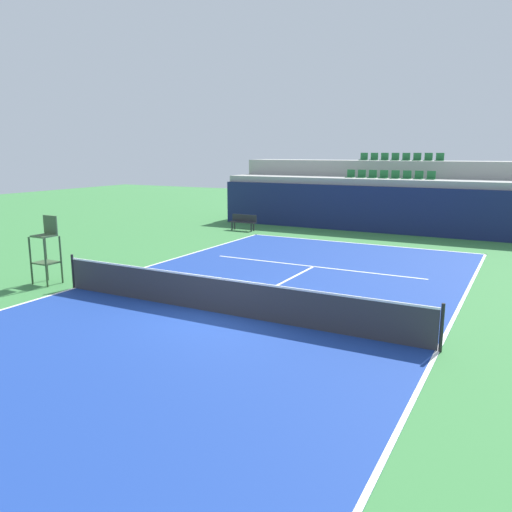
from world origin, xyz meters
TOP-DOWN VIEW (x-y plane):
  - ground_plane at (0.00, 0.00)m, footprint 80.00×80.00m
  - court_surface at (0.00, 0.00)m, footprint 11.00×24.00m
  - baseline_far at (0.00, 11.95)m, footprint 11.00×0.10m
  - sideline_left at (-5.45, 0.00)m, footprint 0.10×24.00m
  - sideline_right at (5.45, 0.00)m, footprint 0.10×24.00m
  - service_line_far at (0.00, 6.40)m, footprint 8.26×0.10m
  - centre_service_line at (0.00, 3.20)m, footprint 0.10×6.40m
  - back_wall at (0.00, 15.65)m, footprint 18.64×0.30m
  - stands_tier_lower at (0.00, 17.00)m, footprint 18.64×2.40m
  - stands_tier_upper at (0.00, 19.40)m, footprint 18.64×2.40m
  - seating_row_lower at (0.00, 17.10)m, footprint 4.79×0.44m
  - seating_row_upper at (0.00, 19.50)m, footprint 4.79×0.44m
  - tennis_net at (0.00, 0.00)m, footprint 11.08×0.08m
  - umpire_chair at (-6.70, 0.06)m, footprint 0.76×0.66m
  - player_bench at (-6.77, 12.99)m, footprint 1.50×0.40m

SIDE VIEW (x-z plane):
  - ground_plane at x=0.00m, z-range 0.00..0.00m
  - court_surface at x=0.00m, z-range 0.00..0.01m
  - baseline_far at x=0.00m, z-range 0.01..0.01m
  - sideline_left at x=-5.45m, z-range 0.01..0.01m
  - sideline_right at x=5.45m, z-range 0.01..0.01m
  - service_line_far at x=0.00m, z-range 0.01..0.01m
  - centre_service_line at x=0.00m, z-range 0.01..0.01m
  - player_bench at x=-6.77m, z-range 0.08..0.93m
  - tennis_net at x=0.00m, z-range -0.03..1.04m
  - umpire_chair at x=-6.70m, z-range 0.09..2.29m
  - back_wall at x=0.00m, z-range 0.00..2.43m
  - stands_tier_lower at x=0.00m, z-range 0.00..2.78m
  - stands_tier_upper at x=0.00m, z-range 0.00..3.70m
  - seating_row_lower at x=0.00m, z-range 2.69..3.13m
  - seating_row_upper at x=0.00m, z-range 3.60..4.04m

